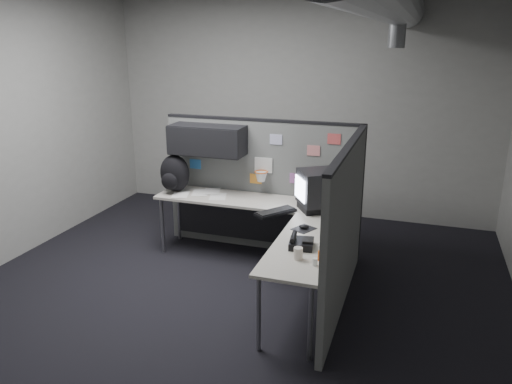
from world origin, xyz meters
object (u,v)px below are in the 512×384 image
(monitor, at_px, (318,190))
(backpack, at_px, (174,174))
(keyboard, at_px, (276,212))
(phone, at_px, (301,243))
(desk, at_px, (265,219))

(monitor, xyz_separation_m, backpack, (-1.80, 0.12, -0.01))
(backpack, bearing_deg, monitor, 14.72)
(monitor, relative_size, backpack, 1.18)
(keyboard, distance_m, phone, 0.91)
(phone, bearing_deg, backpack, 149.98)
(desk, distance_m, monitor, 0.67)
(monitor, relative_size, phone, 2.05)
(monitor, distance_m, phone, 1.06)
(phone, relative_size, backpack, 0.57)
(monitor, height_order, keyboard, monitor)
(desk, height_order, monitor, monitor)
(desk, relative_size, backpack, 5.05)
(desk, height_order, backpack, backpack)
(monitor, height_order, phone, monitor)
(keyboard, bearing_deg, desk, 138.24)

